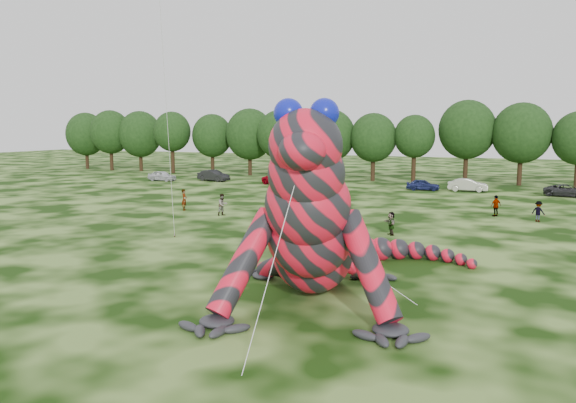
# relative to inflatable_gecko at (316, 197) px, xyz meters

# --- Properties ---
(ground) EXTENTS (240.00, 240.00, 0.00)m
(ground) POSITION_rel_inflatable_gecko_xyz_m (-5.84, -7.00, -4.10)
(ground) COLOR #16330A
(ground) RESTS_ON ground
(inflatable_gecko) EXTENTS (17.54, 19.39, 8.21)m
(inflatable_gecko) POSITION_rel_inflatable_gecko_xyz_m (0.00, 0.00, 0.00)
(inflatable_gecko) COLOR red
(inflatable_gecko) RESTS_ON ground
(tree_0) EXTENTS (6.91, 6.22, 9.51)m
(tree_0) POSITION_rel_inflatable_gecko_xyz_m (-60.40, 52.24, 0.65)
(tree_0) COLOR black
(tree_0) RESTS_ON ground
(tree_1) EXTENTS (6.74, 6.07, 9.81)m
(tree_1) POSITION_rel_inflatable_gecko_xyz_m (-54.19, 51.06, 0.80)
(tree_1) COLOR black
(tree_1) RESTS_ON ground
(tree_2) EXTENTS (7.04, 6.34, 9.64)m
(tree_2) POSITION_rel_inflatable_gecko_xyz_m (-48.86, 51.77, 0.72)
(tree_2) COLOR black
(tree_2) RESTS_ON ground
(tree_3) EXTENTS (5.81, 5.23, 9.44)m
(tree_3) POSITION_rel_inflatable_gecko_xyz_m (-41.56, 50.07, 0.62)
(tree_3) COLOR black
(tree_3) RESTS_ON ground
(tree_4) EXTENTS (6.22, 5.60, 9.06)m
(tree_4) POSITION_rel_inflatable_gecko_xyz_m (-35.48, 51.72, 0.42)
(tree_4) COLOR black
(tree_4) RESTS_ON ground
(tree_5) EXTENTS (7.16, 6.44, 9.80)m
(tree_5) POSITION_rel_inflatable_gecko_xyz_m (-28.96, 51.44, 0.79)
(tree_5) COLOR black
(tree_5) RESTS_ON ground
(tree_6) EXTENTS (6.52, 5.86, 9.49)m
(tree_6) POSITION_rel_inflatable_gecko_xyz_m (-23.39, 49.69, 0.64)
(tree_6) COLOR black
(tree_6) RESTS_ON ground
(tree_7) EXTENTS (6.68, 6.01, 9.48)m
(tree_7) POSITION_rel_inflatable_gecko_xyz_m (-15.92, 49.81, 0.63)
(tree_7) COLOR black
(tree_7) RESTS_ON ground
(tree_8) EXTENTS (6.14, 5.53, 8.94)m
(tree_8) POSITION_rel_inflatable_gecko_xyz_m (-10.06, 49.99, 0.37)
(tree_8) COLOR black
(tree_8) RESTS_ON ground
(tree_9) EXTENTS (5.27, 4.74, 8.68)m
(tree_9) POSITION_rel_inflatable_gecko_xyz_m (-4.77, 50.35, 0.23)
(tree_9) COLOR black
(tree_9) RESTS_ON ground
(tree_10) EXTENTS (7.09, 6.38, 10.50)m
(tree_10) POSITION_rel_inflatable_gecko_xyz_m (1.56, 51.58, 1.15)
(tree_10) COLOR black
(tree_10) RESTS_ON ground
(tree_11) EXTENTS (7.01, 6.31, 10.07)m
(tree_11) POSITION_rel_inflatable_gecko_xyz_m (7.95, 51.20, 0.93)
(tree_11) COLOR black
(tree_11) RESTS_ON ground
(car_0) EXTENTS (4.03, 1.82, 1.34)m
(car_0) POSITION_rel_inflatable_gecko_xyz_m (-35.84, 39.12, -3.43)
(car_0) COLOR silver
(car_0) RESTS_ON ground
(car_1) EXTENTS (4.71, 2.38, 1.48)m
(car_1) POSITION_rel_inflatable_gecko_xyz_m (-29.35, 41.45, -3.36)
(car_1) COLOR black
(car_1) RESTS_ON ground
(car_2) EXTENTS (5.09, 3.04, 1.32)m
(car_2) POSITION_rel_inflatable_gecko_xyz_m (-19.31, 40.69, -3.44)
(car_2) COLOR #980310
(car_2) RESTS_ON ground
(car_3) EXTENTS (5.03, 2.48, 1.41)m
(car_3) POSITION_rel_inflatable_gecko_xyz_m (-13.95, 40.16, -3.40)
(car_3) COLOR #AFB3B9
(car_3) RESTS_ON ground
(car_4) EXTENTS (3.90, 2.04, 1.27)m
(car_4) POSITION_rel_inflatable_gecko_xyz_m (-2.05, 41.27, -3.47)
(car_4) COLOR navy
(car_4) RESTS_ON ground
(car_5) EXTENTS (4.37, 1.77, 1.41)m
(car_5) POSITION_rel_inflatable_gecko_xyz_m (2.73, 42.09, -3.40)
(car_5) COLOR #BBB9AA
(car_5) RESTS_ON ground
(car_6) EXTENTS (4.82, 2.94, 1.25)m
(car_6) POSITION_rel_inflatable_gecko_xyz_m (12.64, 41.05, -3.48)
(car_6) COLOR #29282B
(car_6) RESTS_ON ground
(spectator_3) EXTENTS (1.01, 1.01, 1.71)m
(spectator_3) POSITION_rel_inflatable_gecko_xyz_m (6.45, 24.66, -3.25)
(spectator_3) COLOR gray
(spectator_3) RESTS_ON ground
(spectator_2) EXTENTS (1.18, 0.99, 1.59)m
(spectator_2) POSITION_rel_inflatable_gecko_xyz_m (9.54, 23.14, -3.31)
(spectator_2) COLOR gray
(spectator_2) RESTS_ON ground
(spectator_0) EXTENTS (0.64, 0.78, 1.83)m
(spectator_0) POSITION_rel_inflatable_gecko_xyz_m (-18.43, 17.78, -3.19)
(spectator_0) COLOR gray
(spectator_0) RESTS_ON ground
(spectator_5) EXTENTS (1.21, 1.46, 1.57)m
(spectator_5) POSITION_rel_inflatable_gecko_xyz_m (0.39, 13.68, -3.32)
(spectator_5) COLOR gray
(spectator_5) RESTS_ON ground
(spectator_1) EXTENTS (0.99, 1.07, 1.78)m
(spectator_1) POSITION_rel_inflatable_gecko_xyz_m (-14.00, 16.57, -3.22)
(spectator_1) COLOR gray
(spectator_1) RESTS_ON ground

